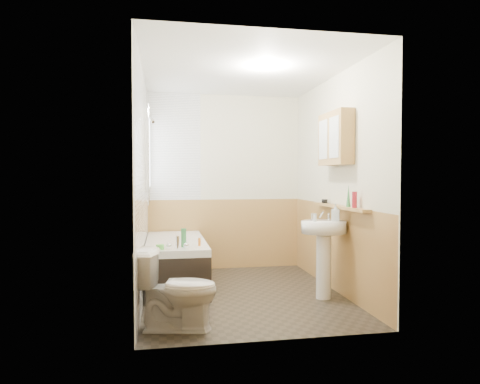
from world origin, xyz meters
name	(u,v)px	position (x,y,z in m)	size (l,w,h in m)	color
floor	(242,294)	(0.00, 0.00, 0.00)	(2.80, 2.80, 0.00)	black
ceiling	(242,71)	(0.00, 0.00, 2.50)	(2.80, 2.80, 0.00)	white
wall_back	(225,182)	(0.00, 1.41, 1.25)	(2.20, 0.02, 2.50)	beige
wall_front	(275,186)	(0.00, -1.41, 1.25)	(2.20, 0.02, 2.50)	beige
wall_left	(141,184)	(-1.11, 0.00, 1.25)	(0.02, 2.80, 2.50)	beige
wall_right	(336,183)	(1.11, 0.00, 1.25)	(0.02, 2.80, 2.50)	beige
wainscot_right	(333,247)	(1.09, 0.00, 0.50)	(0.01, 2.80, 1.00)	#B28649
wainscot_front	(274,279)	(0.00, -1.39, 0.50)	(2.20, 0.01, 1.00)	#B28649
wainscot_back	(225,234)	(0.00, 1.39, 0.50)	(2.20, 0.01, 1.00)	#B28649
tile_cladding_left	(143,184)	(-1.09, 0.00, 1.25)	(0.01, 2.80, 2.50)	white
tile_return_back	(174,147)	(-0.73, 1.39, 1.75)	(0.75, 0.01, 1.50)	white
window	(148,152)	(-1.06, 0.95, 1.65)	(0.03, 0.79, 0.99)	white
bathtub	(176,261)	(-0.73, 0.55, 0.29)	(0.70, 1.64, 0.70)	black
shower_riser	(149,146)	(-1.04, 0.60, 1.70)	(0.11, 0.08, 1.23)	silver
toilet	(177,290)	(-0.76, -1.00, 0.34)	(0.39, 0.70, 0.69)	white
sink	(324,243)	(0.84, -0.33, 0.60)	(0.49, 0.40, 0.96)	white
pine_shelf	(339,207)	(1.04, -0.25, 0.99)	(0.10, 1.35, 0.03)	#B28649
medicine_cabinet	(335,139)	(1.01, -0.21, 1.75)	(0.17, 0.65, 0.59)	#B28649
foam_can	(354,200)	(1.04, -0.65, 1.09)	(0.05, 0.05, 0.17)	maroon
green_bottle	(348,196)	(1.04, -0.50, 1.13)	(0.05, 0.05, 0.23)	#388447
black_jar	(325,201)	(1.04, 0.17, 1.03)	(0.07, 0.07, 0.05)	black
soap_bottle	(335,217)	(0.96, -0.36, 0.89)	(0.08, 0.19, 0.09)	silver
clear_bottle	(315,218)	(0.71, -0.39, 0.89)	(0.03, 0.03, 0.09)	silver
blue_gel	(184,238)	(-0.66, -0.03, 0.66)	(0.06, 0.04, 0.20)	#388447
cream_jar	(160,247)	(-0.91, -0.15, 0.58)	(0.08, 0.08, 0.05)	#59C647
orange_bottle	(199,242)	(-0.48, 0.02, 0.60)	(0.03, 0.03, 0.09)	orange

